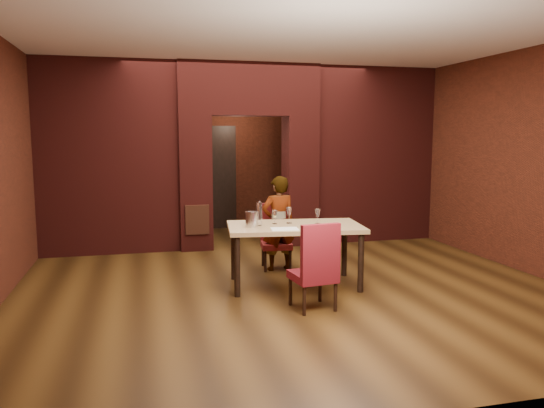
% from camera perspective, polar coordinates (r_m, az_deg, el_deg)
% --- Properties ---
extents(floor, '(8.00, 8.00, 0.00)m').
position_cam_1_polar(floor, '(7.67, 0.55, -7.47)').
color(floor, '#462D11').
rests_on(floor, ground).
extents(ceiling, '(7.00, 8.00, 0.04)m').
position_cam_1_polar(ceiling, '(7.51, 0.58, 16.84)').
color(ceiling, silver).
rests_on(ceiling, ground).
extents(wall_back, '(7.00, 0.04, 3.20)m').
position_cam_1_polar(wall_back, '(11.33, -4.58, 5.54)').
color(wall_back, maroon).
rests_on(wall_back, ground).
extents(wall_front, '(7.00, 0.04, 3.20)m').
position_cam_1_polar(wall_front, '(3.70, 16.41, 1.31)').
color(wall_front, maroon).
rests_on(wall_front, ground).
extents(wall_left, '(0.04, 8.00, 3.20)m').
position_cam_1_polar(wall_left, '(7.36, -26.89, 3.73)').
color(wall_left, maroon).
rests_on(wall_left, ground).
extents(wall_right, '(0.04, 8.00, 3.20)m').
position_cam_1_polar(wall_right, '(8.97, 22.83, 4.47)').
color(wall_right, maroon).
rests_on(wall_right, ground).
extents(pillar_left, '(0.55, 0.55, 2.30)m').
position_cam_1_polar(pillar_left, '(9.25, -8.30, 2.26)').
color(pillar_left, maroon).
rests_on(pillar_left, ground).
extents(pillar_right, '(0.55, 0.55, 2.30)m').
position_cam_1_polar(pillar_right, '(9.63, 3.03, 2.53)').
color(pillar_right, maroon).
rests_on(pillar_right, ground).
extents(lintel, '(2.45, 0.55, 0.90)m').
position_cam_1_polar(lintel, '(9.39, -2.58, 12.18)').
color(lintel, maroon).
rests_on(lintel, ground).
extents(wing_wall_left, '(2.28, 0.35, 3.20)m').
position_cam_1_polar(wing_wall_left, '(9.19, -17.18, 4.78)').
color(wing_wall_left, maroon).
rests_on(wing_wall_left, ground).
extents(wing_wall_right, '(2.28, 0.35, 3.20)m').
position_cam_1_polar(wing_wall_right, '(10.11, 10.75, 5.20)').
color(wing_wall_right, maroon).
rests_on(wing_wall_right, ground).
extents(vent_panel, '(0.40, 0.03, 0.50)m').
position_cam_1_polar(vent_panel, '(9.04, -8.04, -1.69)').
color(vent_panel, '#994A2C').
rests_on(vent_panel, ground).
extents(rear_door, '(0.90, 0.08, 2.10)m').
position_cam_1_polar(rear_door, '(11.24, -6.51, 2.69)').
color(rear_door, black).
rests_on(rear_door, ground).
extents(rear_door_frame, '(1.02, 0.04, 2.22)m').
position_cam_1_polar(rear_door_frame, '(11.20, -6.48, 2.67)').
color(rear_door_frame, black).
rests_on(rear_door_frame, ground).
extents(dining_table, '(1.83, 1.17, 0.81)m').
position_cam_1_polar(dining_table, '(6.99, 2.44, -5.54)').
color(dining_table, tan).
rests_on(dining_table, ground).
extents(chair_far, '(0.49, 0.49, 0.96)m').
position_cam_1_polar(chair_far, '(7.83, 0.47, -3.56)').
color(chair_far, maroon).
rests_on(chair_far, ground).
extents(chair_near, '(0.51, 0.51, 1.01)m').
position_cam_1_polar(chair_near, '(6.07, 4.41, -6.58)').
color(chair_near, maroon).
rests_on(chair_near, ground).
extents(person_seated, '(0.54, 0.38, 1.39)m').
position_cam_1_polar(person_seated, '(7.73, 0.69, -2.09)').
color(person_seated, silver).
rests_on(person_seated, ground).
extents(wine_glass_a, '(0.07, 0.07, 0.18)m').
position_cam_1_polar(wine_glass_a, '(6.97, 0.30, -1.41)').
color(wine_glass_a, silver).
rests_on(wine_glass_a, dining_table).
extents(wine_glass_b, '(0.09, 0.09, 0.21)m').
position_cam_1_polar(wine_glass_b, '(7.02, 1.85, -1.22)').
color(wine_glass_b, white).
rests_on(wine_glass_b, dining_table).
extents(wine_glass_c, '(0.08, 0.08, 0.20)m').
position_cam_1_polar(wine_glass_c, '(7.01, 4.91, -1.34)').
color(wine_glass_c, white).
rests_on(wine_glass_c, dining_table).
extents(tasting_sheet, '(0.37, 0.29, 0.00)m').
position_cam_1_polar(tasting_sheet, '(6.60, 1.37, -2.69)').
color(tasting_sheet, white).
rests_on(tasting_sheet, dining_table).
extents(wine_bucket, '(0.16, 0.16, 0.20)m').
position_cam_1_polar(wine_bucket, '(6.75, -2.21, -1.65)').
color(wine_bucket, silver).
rests_on(wine_bucket, dining_table).
extents(water_bottle, '(0.07, 0.07, 0.32)m').
position_cam_1_polar(water_bottle, '(6.85, -1.37, -0.99)').
color(water_bottle, white).
rests_on(water_bottle, dining_table).
extents(potted_plant, '(0.55, 0.55, 0.46)m').
position_cam_1_polar(potted_plant, '(8.23, 5.71, -4.81)').
color(potted_plant, '#316C21').
rests_on(potted_plant, ground).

